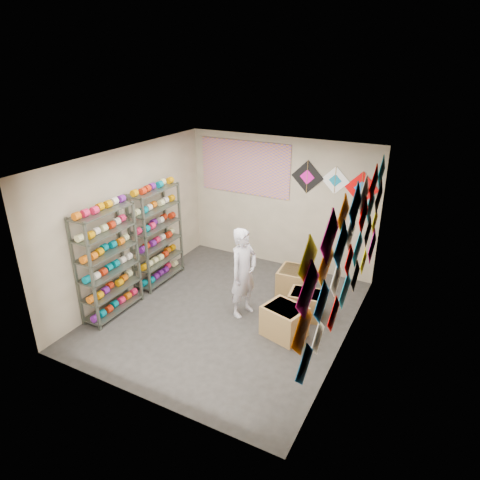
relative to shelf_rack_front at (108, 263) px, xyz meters
The scene contains 12 objects.
ground 2.19m from the shelf_rack_front, 25.53° to the left, with size 4.50×4.50×0.00m, color #2C2926.
room_walls 2.09m from the shelf_rack_front, 25.53° to the left, with size 4.50×4.50×4.50m.
shelf_rack_front is the anchor object (origin of this frame).
shelf_rack_back 1.30m from the shelf_rack_front, 90.00° to the left, with size 0.40×1.10×1.90m, color #4C5147.
string_spools 0.66m from the shelf_rack_front, 90.00° to the left, with size 0.12×2.36×0.12m.
kite_wall_display 3.92m from the shelf_rack_front, 12.62° to the left, with size 0.06×4.36×2.01m.
back_wall_kites 4.32m from the shelf_rack_front, 47.30° to the left, with size 1.70×0.02×0.74m.
poster 3.40m from the shelf_rack_front, 72.35° to the left, with size 2.00×0.01×1.10m, color #7750AE.
shopkeeper 2.27m from the shelf_rack_front, 26.58° to the left, with size 0.51×0.65×1.57m, color silver.
carton_a 3.06m from the shelf_rack_front, 14.36° to the left, with size 0.62×0.52×0.52m, color olive.
carton_b 3.40m from the shelf_rack_front, 25.37° to the left, with size 0.55×0.45×0.45m, color olive.
carton_c 3.33m from the shelf_rack_front, 38.57° to the left, with size 0.52×0.58×0.50m, color olive.
Camera 1 is at (3.12, -5.48, 4.13)m, focal length 32.00 mm.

